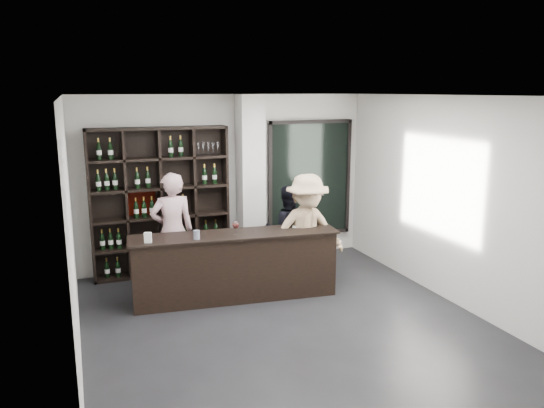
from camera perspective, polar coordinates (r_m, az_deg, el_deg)
name	(u,v)px	position (r m, az deg, el deg)	size (l,w,h in m)	color
floor	(287,325)	(7.01, 1.58, -12.90)	(5.00, 5.50, 0.01)	black
wine_shelf	(161,202)	(8.71, -11.90, 0.20)	(2.20, 0.35, 2.40)	black
structural_column	(251,182)	(8.92, -2.32, 2.37)	(0.40, 0.40, 2.90)	silver
glass_panel	(310,179)	(9.57, 4.10, 2.71)	(1.60, 0.08, 2.10)	black
tasting_counter	(235,266)	(7.68, -3.97, -6.67)	(2.96, 0.62, 0.97)	black
taster_pink	(173,231)	(8.10, -10.65, -2.88)	(0.65, 0.43, 1.78)	#C89DA2
taster_black	(287,230)	(8.65, 1.61, -2.79)	(0.71, 0.56, 1.47)	black
customer	(307,233)	(7.90, 3.76, -3.14)	(1.14, 0.66, 1.77)	tan
wine_glass	(236,227)	(7.45, -3.93, -2.49)	(0.09, 0.09, 0.22)	white
spit_cup	(197,235)	(7.30, -8.11, -3.29)	(0.09, 0.09, 0.12)	silver
napkin_stack	(296,226)	(7.88, 2.62, -2.43)	(0.11, 0.11, 0.02)	white
card_stand	(148,238)	(7.25, -13.21, -3.54)	(0.09, 0.05, 0.14)	white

